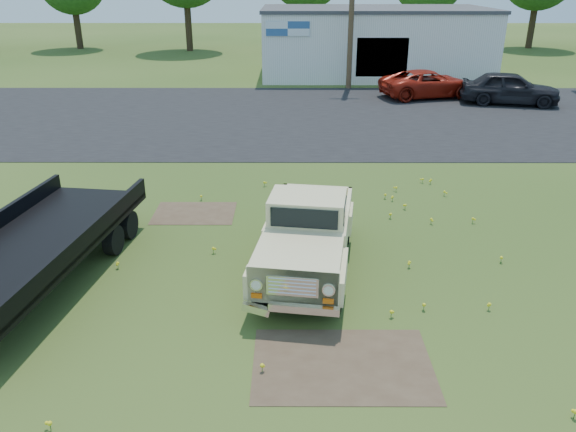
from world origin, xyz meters
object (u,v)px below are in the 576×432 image
at_px(flatbed_trailer, 30,241).
at_px(red_pickup, 428,84).
at_px(vintage_pickup_truck, 307,233).
at_px(dark_sedan, 510,88).

distance_m(flatbed_trailer, red_pickup, 23.42).
xyz_separation_m(vintage_pickup_truck, red_pickup, (6.96, 19.09, -0.18)).
xyz_separation_m(vintage_pickup_truck, flatbed_trailer, (-5.71, -0.61, 0.10)).
bearing_deg(flatbed_trailer, dark_sedan, 55.32).
bearing_deg(red_pickup, vintage_pickup_truck, 145.02).
bearing_deg(vintage_pickup_truck, dark_sedan, 66.78).
distance_m(vintage_pickup_truck, dark_sedan, 20.36).
bearing_deg(flatbed_trailer, vintage_pickup_truck, 13.73).
height_order(vintage_pickup_truck, red_pickup, vintage_pickup_truck).
bearing_deg(flatbed_trailer, red_pickup, 64.90).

